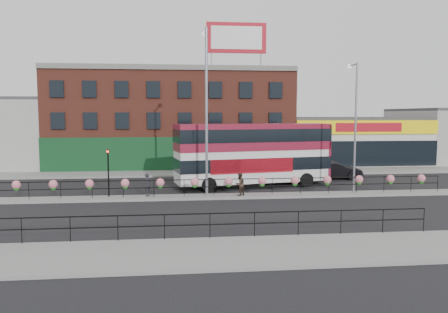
{
  "coord_description": "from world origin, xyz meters",
  "views": [
    {
      "loc": [
        -3.35,
        -28.96,
        5.6
      ],
      "look_at": [
        0.0,
        3.0,
        2.5
      ],
      "focal_mm": 35.0,
      "sensor_mm": 36.0,
      "label": 1
    }
  ],
  "objects": [
    {
      "name": "yellow_line_inner",
      "position": [
        0.0,
        -9.7,
        0.01
      ],
      "size": [
        60.0,
        0.1,
        0.01
      ],
      "primitive_type": "cube",
      "color": "gold",
      "rests_on": "ground"
    },
    {
      "name": "north_pavement",
      "position": [
        0.0,
        12.0,
        0.07
      ],
      "size": [
        60.0,
        4.0,
        0.15
      ],
      "primitive_type": "cube",
      "color": "gray",
      "rests_on": "ground"
    },
    {
      "name": "pedestrian_a",
      "position": [
        -5.42,
        0.28,
        0.92
      ],
      "size": [
        0.72,
        0.61,
        1.54
      ],
      "primitive_type": "imported",
      "rotation": [
        0.0,
        0.0,
        1.35
      ],
      "color": "#25252C",
      "rests_on": "median"
    },
    {
      "name": "median",
      "position": [
        0.0,
        0.0,
        0.07
      ],
      "size": [
        60.0,
        1.6,
        0.15
      ],
      "primitive_type": "cube",
      "color": "gray",
      "rests_on": "ground"
    },
    {
      "name": "south_pavement",
      "position": [
        0.0,
        -12.0,
        0.07
      ],
      "size": [
        60.0,
        4.0,
        0.15
      ],
      "primitive_type": "cube",
      "color": "gray",
      "rests_on": "ground"
    },
    {
      "name": "pedestrian_b",
      "position": [
        0.73,
        -0.14,
        0.92
      ],
      "size": [
        1.33,
        1.33,
        1.55
      ],
      "primitive_type": "imported",
      "rotation": [
        0.0,
        0.0,
        3.86
      ],
      "color": "#35281E",
      "rests_on": "median"
    },
    {
      "name": "south_railing",
      "position": [
        -2.0,
        -10.1,
        0.96
      ],
      "size": [
        20.04,
        0.05,
        1.12
      ],
      "color": "black",
      "rests_on": "south_pavement"
    },
    {
      "name": "brick_building",
      "position": [
        -4.0,
        19.96,
        5.13
      ],
      "size": [
        25.0,
        12.21,
        10.3
      ],
      "color": "brown",
      "rests_on": "ground"
    },
    {
      "name": "traffic_light_median",
      "position": [
        -8.0,
        0.39,
        2.47
      ],
      "size": [
        0.15,
        0.28,
        3.65
      ],
      "color": "black",
      "rests_on": "median"
    },
    {
      "name": "median_railing",
      "position": [
        -0.0,
        0.0,
        1.05
      ],
      "size": [
        30.04,
        0.56,
        1.23
      ],
      "color": "black",
      "rests_on": "median"
    },
    {
      "name": "yellow_line_outer",
      "position": [
        0.0,
        -9.88,
        0.01
      ],
      "size": [
        60.0,
        0.1,
        0.01
      ],
      "primitive_type": "cube",
      "color": "gold",
      "rests_on": "ground"
    },
    {
      "name": "car",
      "position": [
        10.14,
        7.46,
        0.76
      ],
      "size": [
        2.99,
        5.11,
        1.53
      ],
      "primitive_type": "imported",
      "rotation": [
        0.0,
        0.0,
        1.42
      ],
      "color": "black",
      "rests_on": "ground"
    },
    {
      "name": "double_decker_bus",
      "position": [
        2.44,
        4.26,
        3.0
      ],
      "size": [
        12.37,
        5.1,
        4.88
      ],
      "color": "silver",
      "rests_on": "ground"
    },
    {
      "name": "supermarket",
      "position": [
        16.0,
        19.9,
        2.65
      ],
      "size": [
        15.0,
        12.25,
        5.3
      ],
      "color": "silver",
      "rests_on": "ground"
    },
    {
      "name": "lamp_column_west",
      "position": [
        -1.47,
        0.36,
        6.76
      ],
      "size": [
        0.4,
        1.96,
        11.16
      ],
      "color": "gray",
      "rests_on": "median"
    },
    {
      "name": "billboard",
      "position": [
        2.5,
        14.99,
        13.18
      ],
      "size": [
        6.0,
        0.29,
        4.4
      ],
      "color": "#A40D1A",
      "rests_on": "brick_building"
    },
    {
      "name": "ground",
      "position": [
        0.0,
        0.0,
        0.0
      ],
      "size": [
        120.0,
        120.0,
        0.0
      ],
      "primitive_type": "plane",
      "color": "black",
      "rests_on": "ground"
    },
    {
      "name": "lamp_column_east",
      "position": [
        8.83,
        0.33,
        5.49
      ],
      "size": [
        0.32,
        1.58,
        9.01
      ],
      "color": "gray",
      "rests_on": "median"
    }
  ]
}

